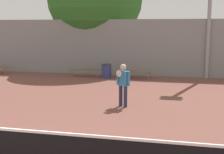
# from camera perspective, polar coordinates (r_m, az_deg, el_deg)

# --- Properties ---
(tennis_player) EXTENTS (0.56, 0.51, 1.65)m
(tennis_player) POSITION_cam_1_polar(r_m,az_deg,el_deg) (11.87, 2.02, -0.99)
(tennis_player) COLOR #282D47
(tennis_player) RESTS_ON ground_plane
(bench_courtside_near) EXTENTS (1.93, 0.40, 0.47)m
(bench_courtside_near) POSITION_cam_1_polar(r_m,az_deg,el_deg) (18.49, 4.37, 1.03)
(bench_courtside_near) COLOR brown
(bench_courtside_near) RESTS_ON ground_plane
(bench_courtside_far) EXTENTS (2.01, 0.40, 0.47)m
(bench_courtside_far) POSITION_cam_1_polar(r_m,az_deg,el_deg) (19.20, -4.98, 1.32)
(bench_courtside_far) COLOR brown
(bench_courtside_far) RESTS_ON ground_plane
(trash_bin) EXTENTS (0.60, 0.60, 0.85)m
(trash_bin) POSITION_cam_1_polar(r_m,az_deg,el_deg) (18.65, -1.03, 1.10)
(trash_bin) COLOR navy
(trash_bin) RESTS_ON ground_plane
(back_fence) EXTENTS (33.95, 0.06, 3.51)m
(back_fence) POSITION_cam_1_polar(r_m,az_deg,el_deg) (19.67, 2.24, 5.41)
(back_fence) COLOR gray
(back_fence) RESTS_ON ground_plane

